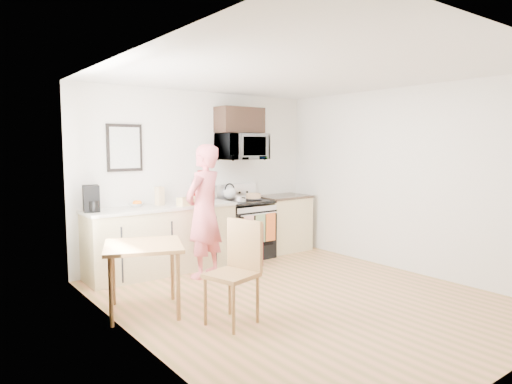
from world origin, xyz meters
TOP-DOWN VIEW (x-y plane):
  - floor at (0.00, 0.00)m, footprint 4.60×4.60m
  - back_wall at (0.00, 2.30)m, footprint 4.00×0.04m
  - left_wall at (-2.00, 0.00)m, footprint 0.04×4.60m
  - right_wall at (2.00, 0.00)m, footprint 0.04×4.60m
  - ceiling at (0.00, 0.00)m, footprint 4.00×4.60m
  - window at (-1.96, 0.80)m, footprint 0.06×1.40m
  - cabinet_left at (-0.80, 2.00)m, footprint 2.10×0.60m
  - countertop_left at (-0.80, 2.00)m, footprint 2.14×0.64m
  - cabinet_right at (1.43, 2.00)m, footprint 0.84×0.60m
  - countertop_right at (1.43, 2.00)m, footprint 0.88×0.64m
  - range at (0.63, 1.98)m, footprint 0.76×0.70m
  - microwave at (0.63, 2.08)m, footprint 0.76×0.51m
  - upper_cabinet at (0.63, 2.12)m, footprint 0.76×0.35m
  - wall_art at (-1.20, 2.28)m, footprint 0.50×0.04m
  - wall_trivet at (0.05, 2.28)m, footprint 0.20×0.02m
  - person at (-0.44, 1.45)m, footprint 0.77×0.66m
  - dining_table at (-1.65, 0.68)m, footprint 0.89×0.89m
  - chair at (-0.95, -0.12)m, footprint 0.57×0.53m
  - knife_block at (-0.00, 2.19)m, footprint 0.13×0.17m
  - utensil_crock at (-0.19, 2.22)m, footprint 0.11×0.11m
  - fruit_bowl at (-1.11, 2.15)m, footprint 0.26×0.26m
  - milk_carton at (-0.78, 2.10)m, footprint 0.12×0.12m
  - coffee_maker at (-1.75, 2.03)m, footprint 0.23×0.30m
  - bread_bag at (-0.46, 1.84)m, footprint 0.33×0.19m
  - cake at (0.78, 1.96)m, footprint 0.29×0.29m
  - kettle at (0.45, 2.16)m, footprint 0.21×0.21m
  - pot at (0.43, 1.83)m, footprint 0.17×0.29m

SIDE VIEW (x-z plane):
  - floor at x=0.00m, z-range 0.00..0.00m
  - range at x=0.63m, z-range -0.14..1.02m
  - cabinet_left at x=-0.80m, z-range 0.00..0.90m
  - cabinet_right at x=1.43m, z-range 0.00..0.90m
  - dining_table at x=-1.65m, z-range 0.29..1.03m
  - chair at x=-0.95m, z-range 0.15..1.18m
  - person at x=-0.44m, z-range 0.00..1.80m
  - countertop_left at x=-0.80m, z-range 0.90..0.94m
  - countertop_right at x=1.43m, z-range 0.90..0.94m
  - pot at x=0.43m, z-range 0.92..1.01m
  - cake at x=0.78m, z-range 0.92..1.02m
  - fruit_bowl at x=-1.11m, z-range 0.93..1.02m
  - bread_bag at x=-0.46m, z-range 0.94..1.06m
  - kettle at x=0.45m, z-range 0.91..1.17m
  - knife_block at x=0.00m, z-range 0.94..1.18m
  - milk_carton at x=-0.78m, z-range 0.94..1.20m
  - utensil_crock at x=-0.19m, z-range 0.91..1.24m
  - coffee_maker at x=-1.75m, z-range 0.93..1.27m
  - back_wall at x=0.00m, z-range 0.00..2.60m
  - left_wall at x=-2.00m, z-range 0.00..2.60m
  - right_wall at x=2.00m, z-range 0.00..2.60m
  - wall_trivet at x=0.05m, z-range 1.20..1.40m
  - window at x=-1.96m, z-range 0.80..2.30m
  - wall_art at x=-1.20m, z-range 1.43..2.08m
  - microwave at x=0.63m, z-range 1.55..1.97m
  - upper_cabinet at x=0.63m, z-range 1.98..2.38m
  - ceiling at x=0.00m, z-range 2.58..2.62m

